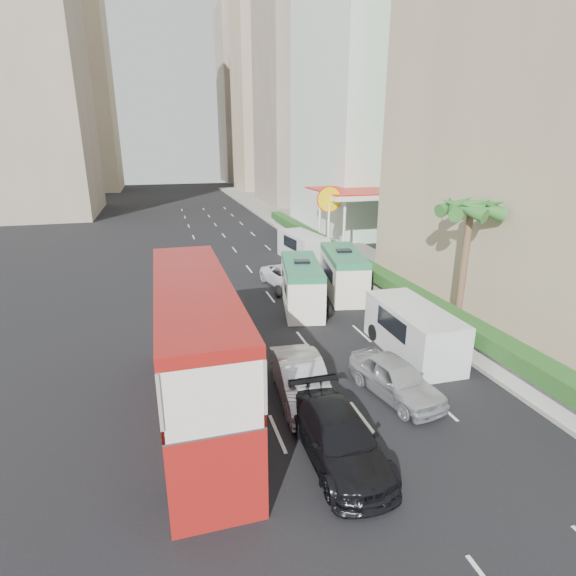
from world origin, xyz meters
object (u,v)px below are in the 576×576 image
object	(u,v)px
minibus_far	(343,273)
van_asset	(289,287)
panel_van_near	(413,331)
car_black	(338,457)
car_silver_lane_a	(301,398)
car_silver_lane_b	(394,395)
palm_tree	(463,269)
double_decker_bus	(197,350)
panel_van_far	(302,247)
shell_station	(352,220)
minibus_near	(301,285)

from	to	relation	value
minibus_far	van_asset	bearing A→B (deg)	154.98
panel_van_near	car_black	bearing A→B (deg)	-134.51
panel_van_near	car_silver_lane_a	bearing A→B (deg)	-157.89
car_silver_lane_b	panel_van_near	bearing A→B (deg)	39.55
palm_tree	double_decker_bus	bearing A→B (deg)	-163.84
car_silver_lane_b	minibus_far	distance (m)	12.78
minibus_far	panel_van_near	distance (m)	9.19
panel_van_near	panel_van_far	world-z (taller)	panel_van_near
palm_tree	minibus_far	bearing A→B (deg)	114.58
car_silver_lane_b	car_black	distance (m)	4.51
car_silver_lane_a	minibus_far	size ratio (longest dim) A/B	0.78
double_decker_bus	car_silver_lane_b	distance (m)	7.93
car_silver_lane_a	car_silver_lane_b	xyz separation A→B (m)	(3.62, -0.80, 0.00)
double_decker_bus	van_asset	xyz separation A→B (m)	(7.34, 13.71, -2.53)
car_silver_lane_b	panel_van_far	distance (m)	21.67
van_asset	shell_station	distance (m)	12.99
minibus_near	shell_station	world-z (taller)	shell_station
minibus_far	palm_tree	world-z (taller)	palm_tree
palm_tree	shell_station	size ratio (longest dim) A/B	0.80
car_silver_lane_a	shell_station	size ratio (longest dim) A/B	0.62
car_black	van_asset	world-z (taller)	car_black
car_black	minibus_far	size ratio (longest dim) A/B	0.84
panel_van_far	palm_tree	world-z (taller)	palm_tree
van_asset	panel_van_near	world-z (taller)	panel_van_near
panel_van_far	palm_tree	bearing A→B (deg)	-85.69
minibus_near	shell_station	distance (m)	16.05
car_silver_lane_b	car_black	world-z (taller)	car_black
minibus_near	palm_tree	distance (m)	9.15
minibus_far	minibus_near	bearing A→B (deg)	-142.15
car_silver_lane_a	palm_tree	distance (m)	11.28
panel_van_near	shell_station	xyz separation A→B (m)	(5.92, 20.72, 1.61)
car_silver_lane_a	panel_van_near	bearing A→B (deg)	25.53
minibus_near	panel_van_near	xyz separation A→B (m)	(3.08, -7.50, -0.23)
van_asset	minibus_near	world-z (taller)	minibus_near
minibus_near	double_decker_bus	bearing A→B (deg)	-113.69
car_silver_lane_b	minibus_near	xyz separation A→B (m)	(-0.47, 10.68, 1.37)
car_black	car_silver_lane_b	bearing A→B (deg)	38.54
palm_tree	car_silver_lane_a	bearing A→B (deg)	-157.61
minibus_far	panel_van_near	bearing A→B (deg)	-80.44
minibus_far	palm_tree	distance (m)	8.44
car_silver_lane_b	panel_van_far	size ratio (longest dim) A/B	0.79
car_black	minibus_far	bearing A→B (deg)	67.03
car_silver_lane_a	car_black	xyz separation A→B (m)	(0.09, -3.61, 0.00)
van_asset	palm_tree	bearing A→B (deg)	-67.94
car_silver_lane_b	car_black	xyz separation A→B (m)	(-3.53, -2.80, 0.00)
car_silver_lane_b	car_black	bearing A→B (deg)	-152.56
double_decker_bus	shell_station	xyz separation A→B (m)	(16.00, 23.00, 0.22)
car_silver_lane_a	minibus_near	distance (m)	10.46
double_decker_bus	car_silver_lane_a	world-z (taller)	double_decker_bus
panel_van_near	minibus_far	bearing A→B (deg)	89.32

